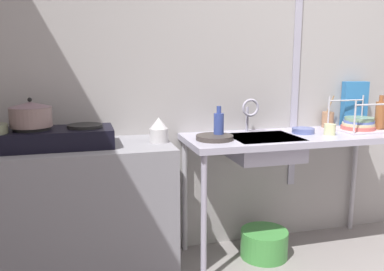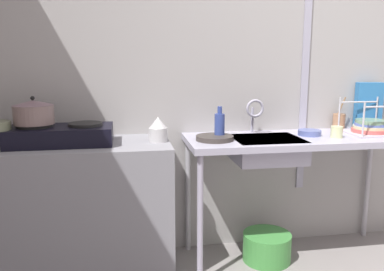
{
  "view_description": "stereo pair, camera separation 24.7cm",
  "coord_description": "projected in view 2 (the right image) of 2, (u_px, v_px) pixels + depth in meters",
  "views": [
    {
      "loc": [
        -1.53,
        -1.05,
        1.33
      ],
      "look_at": [
        -0.88,
        1.3,
        0.87
      ],
      "focal_mm": 37.26,
      "sensor_mm": 36.0,
      "label": 1
    },
    {
      "loc": [
        -1.29,
        -1.11,
        1.33
      ],
      "look_at": [
        -0.88,
        1.3,
        0.87
      ],
      "focal_mm": 37.26,
      "sensor_mm": 36.0,
      "label": 2
    }
  ],
  "objects": [
    {
      "name": "faucet",
      "position": [
        255.0,
        111.0,
        2.68
      ],
      "size": [
        0.12,
        0.07,
        0.23
      ],
      "color": "#A7A3B8",
      "rests_on": "counter_sink"
    },
    {
      "name": "wall_metal_strip",
      "position": [
        307.0,
        37.0,
        2.75
      ],
      "size": [
        0.05,
        0.01,
        2.17
      ],
      "primitive_type": "cube",
      "color": "#A7A3B8"
    },
    {
      "name": "wall_back",
      "position": [
        306.0,
        57.0,
        2.84
      ],
      "size": [
        5.39,
        0.1,
        2.71
      ],
      "primitive_type": "cube",
      "color": "#A29E9C",
      "rests_on": "ground"
    },
    {
      "name": "cereal_box",
      "position": [
        368.0,
        106.0,
        2.88
      ],
      "size": [
        0.19,
        0.09,
        0.33
      ],
      "primitive_type": "cube",
      "rotation": [
        0.0,
        0.0,
        -0.14
      ],
      "color": "#2B6EAF",
      "rests_on": "counter_sink"
    },
    {
      "name": "frying_pan",
      "position": [
        215.0,
        138.0,
        2.47
      ],
      "size": [
        0.23,
        0.23,
        0.03
      ],
      "primitive_type": "cylinder",
      "color": "#3A3430",
      "rests_on": "counter_sink"
    },
    {
      "name": "counter_concrete",
      "position": [
        72.0,
        211.0,
        2.44
      ],
      "size": [
        1.21,
        0.53,
        0.84
      ],
      "primitive_type": "cube",
      "color": "gray",
      "rests_on": "ground"
    },
    {
      "name": "counter_sink",
      "position": [
        297.0,
        147.0,
        2.61
      ],
      "size": [
        1.46,
        0.53,
        0.84
      ],
      "color": "#A7A3B8",
      "rests_on": "ground"
    },
    {
      "name": "small_bowl_on_drainboard",
      "position": [
        309.0,
        133.0,
        2.64
      ],
      "size": [
        0.15,
        0.15,
        0.04
      ],
      "primitive_type": "cylinder",
      "color": "#5562A0",
      "rests_on": "counter_sink"
    },
    {
      "name": "dish_rack",
      "position": [
        370.0,
        127.0,
        2.69
      ],
      "size": [
        0.31,
        0.31,
        0.24
      ],
      "color": "#B7B6BD",
      "rests_on": "counter_sink"
    },
    {
      "name": "stove",
      "position": [
        61.0,
        135.0,
        2.34
      ],
      "size": [
        0.6,
        0.31,
        0.13
      ],
      "color": "black",
      "rests_on": "counter_concrete"
    },
    {
      "name": "utensil_jar",
      "position": [
        339.0,
        121.0,
        2.85
      ],
      "size": [
        0.09,
        0.09,
        0.24
      ],
      "color": "#9B6F4F",
      "rests_on": "counter_sink"
    },
    {
      "name": "bucket_on_floor",
      "position": [
        267.0,
        247.0,
        2.69
      ],
      "size": [
        0.32,
        0.32,
        0.19
      ],
      "primitive_type": "cylinder",
      "color": "#419040",
      "rests_on": "ground"
    },
    {
      "name": "bottle_by_sink",
      "position": [
        220.0,
        126.0,
        2.5
      ],
      "size": [
        0.06,
        0.06,
        0.21
      ],
      "color": "#31438D",
      "rests_on": "counter_sink"
    },
    {
      "name": "pot_on_left_burner",
      "position": [
        34.0,
        112.0,
        2.29
      ],
      "size": [
        0.23,
        0.23,
        0.16
      ],
      "color": "#7D6663",
      "rests_on": "stove"
    },
    {
      "name": "sink_basin",
      "position": [
        267.0,
        149.0,
        2.55
      ],
      "size": [
        0.44,
        0.38,
        0.15
      ],
      "primitive_type": "cube",
      "color": "#A7A3B8",
      "rests_on": "counter_sink"
    },
    {
      "name": "cup_by_rack",
      "position": [
        337.0,
        132.0,
        2.55
      ],
      "size": [
        0.08,
        0.08,
        0.07
      ],
      "primitive_type": "cylinder",
      "color": "beige",
      "rests_on": "counter_sink"
    },
    {
      "name": "percolator",
      "position": [
        158.0,
        130.0,
        2.42
      ],
      "size": [
        0.11,
        0.11,
        0.15
      ],
      "color": "silver",
      "rests_on": "counter_concrete"
    }
  ]
}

